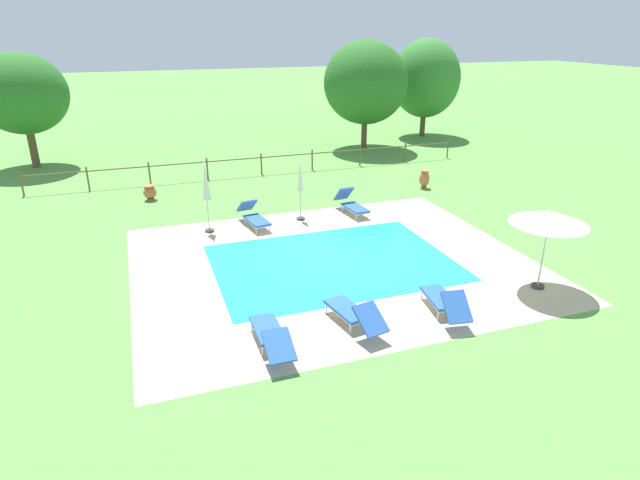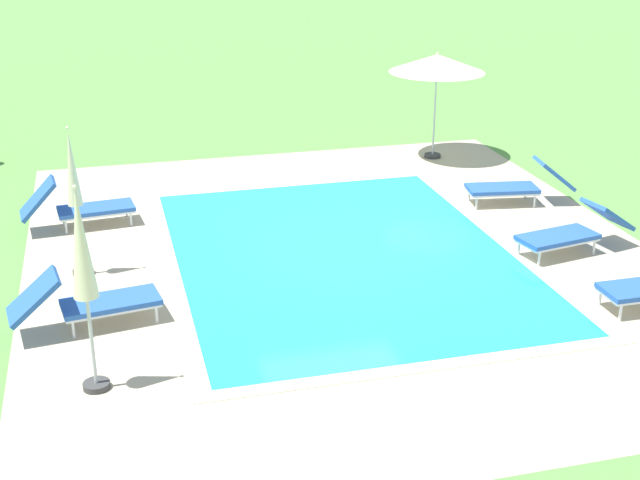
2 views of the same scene
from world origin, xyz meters
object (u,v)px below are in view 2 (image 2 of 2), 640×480
sun_lounger_north_end (517,185)px  patio_umbrella_open_foreground (437,64)px  sun_lounger_north_far (89,301)px  patio_umbrella_closed_row_west (82,256)px  sun_lounger_north_near_steps (79,206)px  patio_umbrella_closed_row_mid_west (73,183)px  sun_lounger_south_mid (572,231)px

sun_lounger_north_end → patio_umbrella_open_foreground: 3.71m
sun_lounger_north_far → patio_umbrella_closed_row_west: patio_umbrella_closed_row_west is taller
sun_lounger_north_near_steps → patio_umbrella_closed_row_west: bearing=-178.4°
sun_lounger_north_end → patio_umbrella_open_foreground: patio_umbrella_open_foreground is taller
sun_lounger_north_end → patio_umbrella_closed_row_mid_west: size_ratio=0.88×
sun_lounger_north_far → sun_lounger_south_mid: bearing=-84.6°
sun_lounger_south_mid → sun_lounger_north_far: bearing=95.4°
sun_lounger_north_near_steps → patio_umbrella_open_foreground: size_ratio=0.85×
patio_umbrella_closed_row_west → sun_lounger_north_far: bearing=1.3°
sun_lounger_north_near_steps → sun_lounger_south_mid: bearing=-112.4°
patio_umbrella_closed_row_mid_west → sun_lounger_south_mid: bearing=-98.0°
sun_lounger_south_mid → patio_umbrella_open_foreground: patio_umbrella_open_foreground is taller
patio_umbrella_open_foreground → patio_umbrella_closed_row_west: (-8.02, 7.41, -0.38)m
sun_lounger_north_near_steps → sun_lounger_south_mid: (-3.18, -7.72, -0.02)m
sun_lounger_north_far → patio_umbrella_closed_row_mid_west: bearing=3.0°
sun_lounger_north_far → sun_lounger_north_end: sun_lounger_north_far is taller
patio_umbrella_open_foreground → patio_umbrella_closed_row_mid_west: patio_umbrella_closed_row_mid_west is taller
sun_lounger_north_end → patio_umbrella_closed_row_west: 9.22m
sun_lounger_south_mid → patio_umbrella_closed_row_west: 8.04m
sun_lounger_north_near_steps → patio_umbrella_closed_row_mid_west: 2.36m
sun_lounger_south_mid → patio_umbrella_open_foreground: size_ratio=0.91×
sun_lounger_south_mid → patio_umbrella_closed_row_west: patio_umbrella_closed_row_west is taller
patio_umbrella_closed_row_west → sun_lounger_south_mid: bearing=-72.7°
patio_umbrella_open_foreground → sun_lounger_north_far: bearing=130.6°
sun_lounger_north_near_steps → sun_lounger_north_far: size_ratio=0.96×
sun_lounger_north_far → sun_lounger_north_end: (3.10, -7.83, -0.00)m
sun_lounger_south_mid → patio_umbrella_open_foreground: bearing=1.7°
sun_lounger_north_far → patio_umbrella_closed_row_mid_west: 2.11m
sun_lounger_north_end → patio_umbrella_closed_row_west: bearing=121.3°
sun_lounger_north_far → sun_lounger_north_end: size_ratio=1.00×
sun_lounger_north_near_steps → patio_umbrella_closed_row_mid_west: patio_umbrella_closed_row_mid_west is taller
sun_lounger_north_near_steps → patio_umbrella_open_foreground: bearing=-71.8°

